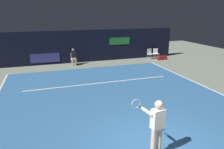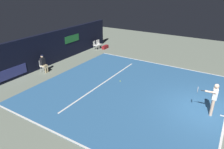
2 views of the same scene
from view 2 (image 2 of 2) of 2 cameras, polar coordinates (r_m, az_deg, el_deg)
ground_plane at (r=12.94m, az=4.76°, el=-4.30°), size 32.62×32.62×0.00m
court_surface at (r=12.94m, az=4.76°, el=-4.27°), size 10.79×10.94×0.01m
line_sideline_left at (r=17.48m, az=12.84°, el=2.90°), size 0.10×10.94×0.01m
line_sideline_right at (r=9.30m, az=-11.30°, el=-17.51°), size 0.10×10.94×0.01m
line_service at (r=13.80m, az=-2.32°, el=-2.28°), size 8.42×0.10×0.01m
line_centre_mark at (r=11.91m, az=28.53°, el=-10.09°), size 0.10×0.30×0.01m
back_wall at (r=17.00m, az=-18.74°, el=6.21°), size 16.39×0.33×2.60m
tennis_player at (r=11.28m, az=26.35°, el=-5.75°), size 0.71×0.93×1.73m
line_judge_on_chair at (r=16.09m, az=-18.49°, el=2.96°), size 0.44×0.53×1.32m
courtside_chair_near at (r=21.26m, az=-3.68°, el=8.58°), size 0.48×0.46×0.88m
courtside_chair_far at (r=20.83m, az=-4.64°, el=8.23°), size 0.49×0.47×0.88m
tennis_ball at (r=13.94m, az=2.28°, el=-1.85°), size 0.07×0.07×0.07m
equipment_bag at (r=21.22m, az=-1.92°, el=7.63°), size 0.85×0.34×0.32m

